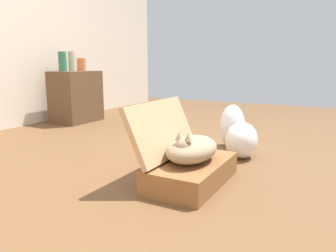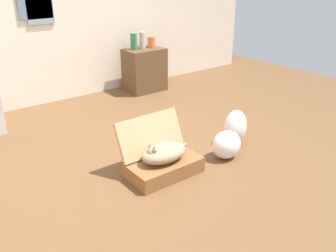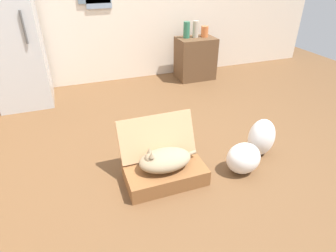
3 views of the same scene
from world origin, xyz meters
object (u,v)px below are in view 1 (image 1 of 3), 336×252
at_px(cat, 192,149).
at_px(vase_short, 81,65).
at_px(plastic_bag_white, 241,140).
at_px(vase_tall, 63,61).
at_px(vase_round, 72,61).
at_px(suitcase_base, 192,172).
at_px(plastic_bag_clear, 232,126).
at_px(side_table, 76,97).

distance_m(cat, vase_short, 2.65).
bearing_deg(vase_short, plastic_bag_white, -107.57).
bearing_deg(vase_tall, plastic_bag_white, -100.77).
distance_m(plastic_bag_white, vase_round, 2.47).
relative_size(suitcase_base, cat, 1.28).
relative_size(suitcase_base, plastic_bag_clear, 1.77).
relative_size(side_table, vase_round, 2.66).
height_order(vase_short, vase_round, vase_round).
height_order(plastic_bag_clear, vase_round, vase_round).
xyz_separation_m(cat, plastic_bag_clear, (0.99, 0.05, -0.03)).
height_order(cat, vase_short, vase_short).
xyz_separation_m(vase_tall, vase_round, (0.14, -0.01, 0.00)).
xyz_separation_m(suitcase_base, plastic_bag_clear, (0.99, 0.06, 0.12)).
bearing_deg(vase_short, plastic_bag_clear, -101.30).
height_order(suitcase_base, side_table, side_table).
xyz_separation_m(suitcase_base, vase_short, (1.41, 2.19, 0.64)).
bearing_deg(plastic_bag_white, vase_short, 72.43).
xyz_separation_m(cat, side_table, (1.28, 2.17, 0.09)).
xyz_separation_m(side_table, vase_tall, (-0.14, 0.05, 0.43)).
relative_size(suitcase_base, vase_tall, 2.85).
distance_m(suitcase_base, vase_tall, 2.58).
xyz_separation_m(suitcase_base, plastic_bag_white, (0.68, -0.12, 0.07)).
distance_m(vase_tall, vase_round, 0.14).
relative_size(vase_short, vase_round, 0.66).
distance_m(side_table, vase_round, 0.44).
height_order(side_table, vase_short, vase_short).
distance_m(cat, side_table, 2.52).
distance_m(plastic_bag_white, vase_tall, 2.45).
relative_size(plastic_bag_white, vase_round, 1.29).
distance_m(cat, plastic_bag_white, 0.70).
bearing_deg(plastic_bag_white, plastic_bag_clear, 29.53).
bearing_deg(vase_round, vase_tall, 175.22).
distance_m(plastic_bag_white, plastic_bag_clear, 0.35).
distance_m(plastic_bag_white, side_table, 2.37).
relative_size(plastic_bag_clear, vase_round, 1.58).
bearing_deg(plastic_bag_clear, plastic_bag_white, -150.47).
bearing_deg(cat, vase_short, 57.03).
distance_m(plastic_bag_clear, vase_tall, 2.24).
bearing_deg(vase_short, vase_tall, 174.06).
relative_size(side_table, vase_tall, 2.72).
bearing_deg(side_table, suitcase_base, -120.34).
bearing_deg(side_table, vase_short, 7.33).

